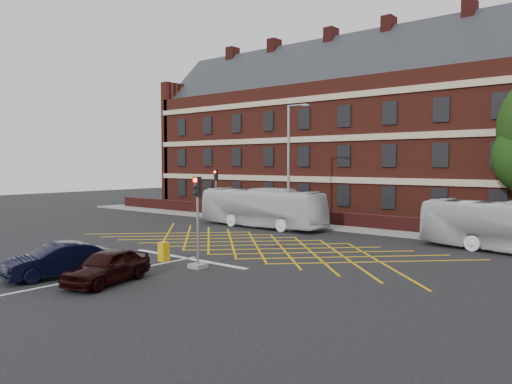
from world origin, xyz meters
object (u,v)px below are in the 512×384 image
Objects in this scene: street_lamp at (289,188)px; direction_signs at (223,202)px; traffic_light_near at (198,231)px; car_navy at (58,260)px; traffic_light_far at (216,198)px; bus_left at (261,208)px; utility_cabinet at (164,252)px; car_maroon at (107,266)px.

street_lamp reaches higher than direction_signs.
traffic_light_near is 1.94× the size of direction_signs.
car_navy is 24.63m from traffic_light_far.
traffic_light_near reaches higher than bus_left.
bus_left is 14.24m from utility_cabinet.
street_lamp is at bearing 108.12° from traffic_light_near.
traffic_light_near is at bearing -48.03° from traffic_light_far.
traffic_light_near is at bearing -49.61° from direction_signs.
car_maroon is 4.78m from utility_cabinet.
traffic_light_far is 11.13m from street_lamp.
car_maroon is 0.96× the size of traffic_light_far.
bus_left is 1.19× the size of street_lamp.
car_navy is 1.03× the size of traffic_light_far.
direction_signs is 20.59m from utility_cabinet.
car_navy is at bearing -99.13° from utility_cabinet.
bus_left is 19.00m from car_maroon.
car_maroon is 0.96× the size of traffic_light_near.
utility_cabinet is at bearing -159.66° from bus_left.
utility_cabinet is (-1.76, 4.44, -0.21)m from car_maroon.
direction_signs is at bearing 107.99° from car_maroon.
bus_left reaches higher than utility_cabinet.
direction_signs is at bearing 125.52° from car_navy.
car_maroon is 0.45× the size of street_lamp.
car_navy is at bearing -122.93° from traffic_light_near.
utility_cabinet is (1.86, -13.27, -2.65)m from street_lamp.
car_navy is at bearing -179.00° from car_maroon.
car_navy is 6.20m from traffic_light_near.
direction_signs is (-11.02, 21.98, 0.65)m from car_navy.
bus_left is 3.19m from street_lamp.
traffic_light_far is (-14.18, 20.98, 1.07)m from car_maroon.
street_lamp reaches higher than traffic_light_near.
direction_signs is (-7.25, 3.37, -0.12)m from bus_left.
utility_cabinet is at bearing 179.10° from traffic_light_near.
traffic_light_near is 22.13m from direction_signs.
car_maroon is at bearing -158.96° from bus_left.
traffic_light_far is 0.74m from direction_signs.
traffic_light_far is (-7.82, 3.10, 0.26)m from bus_left.
utility_cabinet is at bearing 97.01° from car_maroon.
traffic_light_far is 4.42× the size of utility_cabinet.
car_navy is 2.01× the size of direction_signs.
traffic_light_far is at bearing 109.42° from car_maroon.
car_maroon reaches higher than utility_cabinet.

